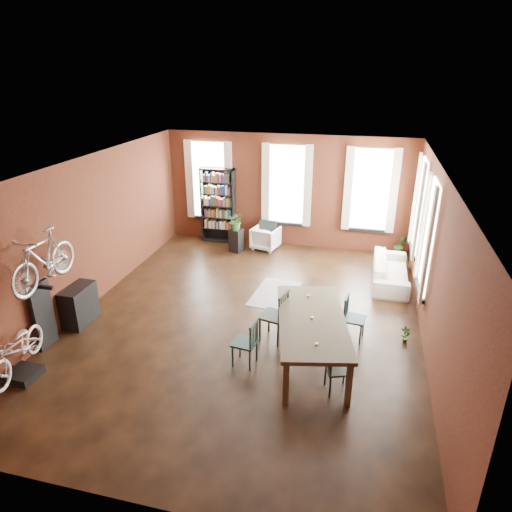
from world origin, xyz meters
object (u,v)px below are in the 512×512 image
(bike_trainer, at_px, (23,374))
(plant_stand, at_px, (236,240))
(dining_chair_a, at_px, (245,342))
(bicycle_floor, at_px, (13,330))
(dining_chair_c, at_px, (338,369))
(cream_sofa, at_px, (391,267))
(bookshelf, at_px, (218,205))
(dining_chair_d, at_px, (354,319))
(white_armchair, at_px, (266,237))
(console_table, at_px, (79,305))
(dining_chair_b, at_px, (273,315))
(dining_table, at_px, (311,340))

(bike_trainer, bearing_deg, plant_stand, 73.31)
(dining_chair_a, xyz_separation_m, bicycle_floor, (-3.57, -1.28, 0.49))
(dining_chair_c, distance_m, cream_sofa, 4.49)
(bookshelf, relative_size, bicycle_floor, 1.41)
(cream_sofa, bearing_deg, bookshelf, 71.05)
(dining_chair_d, distance_m, bicycle_floor, 6.00)
(dining_chair_d, height_order, plant_stand, dining_chair_d)
(white_armchair, height_order, console_table, console_table)
(white_armchair, distance_m, console_table, 5.64)
(white_armchair, relative_size, console_table, 0.90)
(dining_chair_b, relative_size, bicycle_floor, 0.66)
(dining_chair_d, relative_size, cream_sofa, 0.42)
(dining_chair_c, height_order, bike_trainer, dining_chair_c)
(cream_sofa, relative_size, plant_stand, 3.20)
(white_armchair, bearing_deg, dining_chair_c, 126.08)
(dining_chair_b, height_order, cream_sofa, dining_chair_b)
(bookshelf, relative_size, bike_trainer, 4.49)
(dining_chair_b, distance_m, bookshelf, 5.58)
(dining_table, xyz_separation_m, plant_stand, (-2.75, 4.69, -0.11))
(bike_trainer, height_order, console_table, console_table)
(bicycle_floor, bearing_deg, plant_stand, 61.94)
(dining_chair_c, height_order, dining_chair_d, dining_chair_d)
(plant_stand, bearing_deg, dining_table, -59.63)
(dining_table, height_order, bookshelf, bookshelf)
(console_table, bearing_deg, dining_chair_a, -8.59)
(bookshelf, distance_m, white_armchair, 1.70)
(bookshelf, height_order, console_table, bookshelf)
(dining_chair_c, relative_size, cream_sofa, 0.41)
(dining_chair_a, xyz_separation_m, console_table, (-3.65, 0.55, -0.04))
(dining_chair_a, height_order, plant_stand, dining_chair_a)
(dining_chair_a, relative_size, bike_trainer, 1.78)
(dining_chair_a, relative_size, dining_chair_c, 1.03)
(plant_stand, bearing_deg, cream_sofa, -13.55)
(dining_table, relative_size, plant_stand, 3.89)
(bike_trainer, distance_m, console_table, 1.89)
(dining_chair_d, bearing_deg, dining_chair_a, 133.27)
(dining_table, relative_size, dining_chair_a, 2.90)
(console_table, bearing_deg, bicycle_floor, -87.49)
(dining_table, bearing_deg, console_table, 165.41)
(dining_chair_d, distance_m, console_table, 5.53)
(dining_chair_b, distance_m, plant_stand, 4.61)
(bike_trainer, bearing_deg, bicycle_floor, 128.19)
(dining_chair_b, relative_size, cream_sofa, 0.50)
(bike_trainer, relative_size, plant_stand, 0.75)
(plant_stand, bearing_deg, dining_chair_b, -64.82)
(bookshelf, height_order, bicycle_floor, bookshelf)
(dining_chair_d, relative_size, bicycle_floor, 0.56)
(white_armchair, bearing_deg, plant_stand, 39.55)
(cream_sofa, distance_m, bicycle_floor, 8.15)
(dining_chair_a, xyz_separation_m, bookshelf, (-2.37, 5.75, 0.66))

